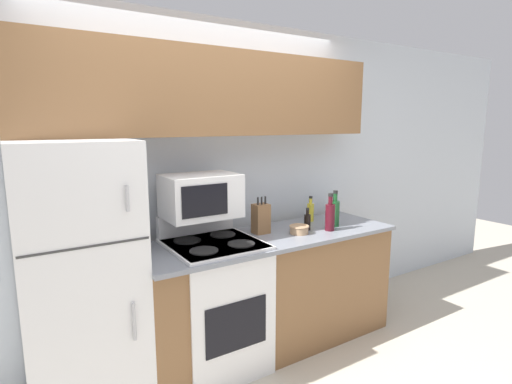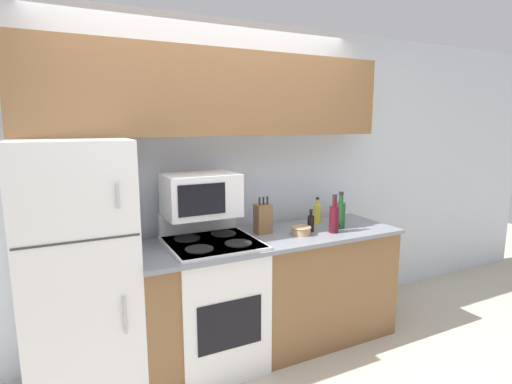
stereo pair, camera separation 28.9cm
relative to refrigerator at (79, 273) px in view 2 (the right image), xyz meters
name	(u,v)px [view 2 (the right image)]	position (x,y,z in m)	size (l,w,h in m)	color
ground_plane	(251,379)	(1.02, -0.35, -0.83)	(12.00, 12.00, 0.00)	beige
wall_back	(211,184)	(1.02, 0.39, 0.44)	(8.00, 0.05, 2.55)	silver
lower_cabinets	(271,291)	(1.35, -0.04, -0.37)	(2.05, 0.66, 0.92)	brown
refrigerator	(79,273)	(0.00, 0.00, 0.00)	(0.66, 0.73, 1.67)	white
upper_cabinets	(218,94)	(1.02, 0.20, 1.14)	(2.71, 0.32, 0.61)	brown
stove	(213,301)	(0.86, -0.05, -0.35)	(0.63, 0.64, 1.10)	white
microwave	(201,195)	(0.83, 0.07, 0.42)	(0.52, 0.37, 0.30)	white
knife_block	(263,219)	(1.32, 0.03, 0.20)	(0.12, 0.10, 0.29)	brown
bowl	(301,230)	(1.56, -0.14, 0.12)	(0.15, 0.15, 0.06)	tan
bottle_cooking_spray	(317,213)	(1.89, 0.12, 0.17)	(0.06, 0.06, 0.22)	gold
bottle_soy_sauce	(311,223)	(1.67, -0.09, 0.15)	(0.05, 0.05, 0.18)	black
bottle_wine_green	(341,214)	(1.94, -0.12, 0.20)	(0.08, 0.08, 0.30)	#194C23
bottle_wine_red	(334,218)	(1.82, -0.19, 0.20)	(0.08, 0.08, 0.30)	#470F19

